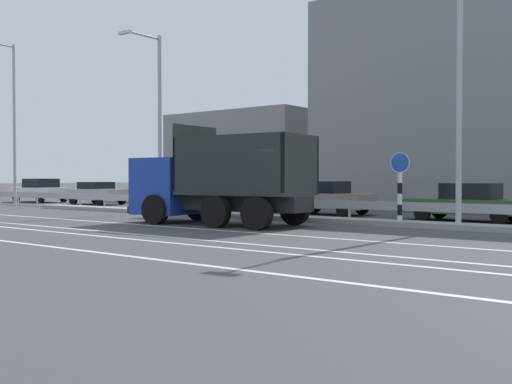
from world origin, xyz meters
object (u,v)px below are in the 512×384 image
object	(u,v)px
parked_car_3	(244,195)
street_lamp_2	(458,79)
street_lamp_0	(11,116)
dump_truck	(203,189)
median_road_sign	(400,188)
street_lamp_1	(157,114)
parked_car_4	(328,198)
parked_car_1	(97,193)
parked_car_0	(40,191)
parked_car_2	(167,195)
parked_car_5	(468,202)

from	to	relation	value
parked_car_3	street_lamp_2	bearing A→B (deg)	66.53
street_lamp_0	parked_car_3	size ratio (longest dim) A/B	1.94
dump_truck	median_road_sign	world-z (taller)	dump_truck
street_lamp_1	parked_car_4	world-z (taller)	street_lamp_1
street_lamp_2	street_lamp_0	bearing A→B (deg)	-179.88
parked_car_1	dump_truck	bearing A→B (deg)	61.59
parked_car_1	parked_car_3	size ratio (longest dim) A/B	0.82
street_lamp_1	parked_car_0	bearing A→B (deg)	165.68
parked_car_1	parked_car_0	bearing A→B (deg)	-92.37
street_lamp_1	parked_car_4	bearing A→B (deg)	31.02
street_lamp_0	parked_car_4	distance (m)	19.77
dump_truck	parked_car_2	distance (m)	12.15
street_lamp_0	parked_car_0	xyz separation A→B (m)	(-3.63, 4.12, -4.44)
parked_car_1	parked_car_2	xyz separation A→B (m)	(6.03, 0.12, -0.04)
median_road_sign	parked_car_1	distance (m)	22.03
parked_car_3	parked_car_5	bearing A→B (deg)	83.59
street_lamp_0	median_road_sign	bearing A→B (deg)	0.28
parked_car_0	parked_car_3	distance (m)	17.56
median_road_sign	street_lamp_0	xyz separation A→B (m)	(-24.00, -0.12, 3.93)
parked_car_0	parked_car_5	xyz separation A→B (m)	(28.69, -0.29, -0.07)
street_lamp_2	parked_car_2	world-z (taller)	street_lamp_2
parked_car_1	street_lamp_2	bearing A→B (deg)	76.66
median_road_sign	street_lamp_1	size ratio (longest dim) A/B	0.31
parked_car_4	median_road_sign	bearing A→B (deg)	51.00
parked_car_2	median_road_sign	bearing A→B (deg)	-102.44
parked_car_1	parked_car_3	xyz separation A→B (m)	(11.56, 0.02, 0.06)
parked_car_5	parked_car_3	bearing A→B (deg)	87.74
median_road_sign	parked_car_1	xyz separation A→B (m)	(-21.63, 4.10, -0.58)
parked_car_1	parked_car_5	size ratio (longest dim) A/B	0.88
median_road_sign	dump_truck	bearing A→B (deg)	-151.83
parked_car_1	parked_car_5	distance (m)	22.70
dump_truck	street_lamp_1	bearing A→B (deg)	56.57
parked_car_2	parked_car_4	size ratio (longest dim) A/B	0.99
parked_car_3	street_lamp_1	bearing A→B (deg)	-27.32
parked_car_2	parked_car_3	world-z (taller)	parked_car_3
parked_car_0	street_lamp_1	bearing A→B (deg)	-107.11
street_lamp_0	street_lamp_2	distance (m)	25.96
median_road_sign	street_lamp_1	xyz separation A→B (m)	(-11.84, -0.03, 3.25)
dump_truck	parked_car_5	bearing A→B (deg)	-50.40
median_road_sign	parked_car_5	xyz separation A→B (m)	(1.07, 3.71, -0.58)
street_lamp_2	parked_car_0	bearing A→B (deg)	172.18
dump_truck	street_lamp_0	bearing A→B (deg)	75.43
parked_car_0	parked_car_4	size ratio (longest dim) A/B	1.12
parked_car_2	parked_car_5	distance (m)	16.67
dump_truck	parked_car_5	size ratio (longest dim) A/B	1.50
parked_car_0	parked_car_2	bearing A→B (deg)	-91.76
parked_car_4	parked_car_5	bearing A→B (deg)	86.03
parked_car_0	parked_car_3	bearing A→B (deg)	-92.40
street_lamp_0	parked_car_0	size ratio (longest dim) A/B	2.11
street_lamp_2	parked_car_2	size ratio (longest dim) A/B	2.16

